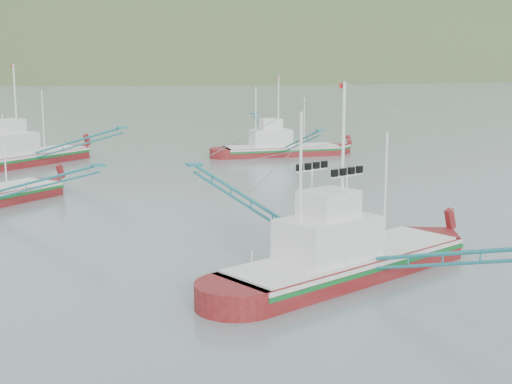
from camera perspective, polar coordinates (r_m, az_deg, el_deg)
name	(u,v)px	position (r m, az deg, el deg)	size (l,w,h in m)	color
ground	(313,281)	(33.23, 4.55, -7.12)	(1200.00, 1200.00, 0.00)	slate
main_boat	(346,239)	(33.52, 7.18, -3.73)	(13.84, 23.76, 9.81)	maroon
bg_boat_right	(281,141)	(76.87, 1.98, 4.07)	(12.95, 22.54, 9.21)	maroon
bg_boat_far	(21,143)	(73.30, -18.29, 3.78)	(18.27, 23.51, 10.50)	maroon
headland_right	(299,76)	(524.23, 3.44, 9.26)	(684.00, 432.00, 306.00)	#40542B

